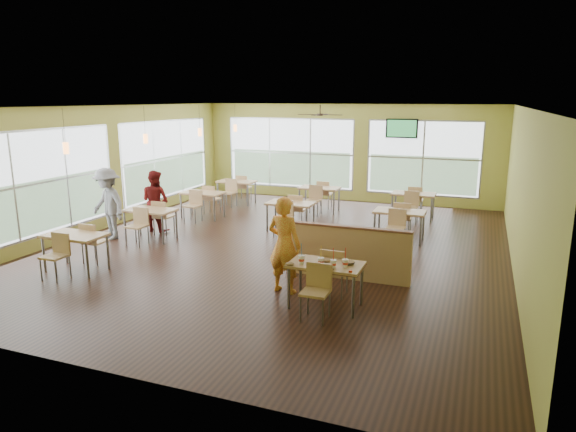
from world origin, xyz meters
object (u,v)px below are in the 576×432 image
Objects in this scene: man_plaid at (284,245)px; main_table at (326,270)px; food_basket at (348,263)px; half_wall_divider at (348,252)px.

main_table is at bearing 164.42° from man_plaid.
man_plaid reaches higher than main_table.
food_basket is at bearing 14.97° from main_table.
man_plaid is at bearing 166.34° from food_basket.
half_wall_divider is 1.42m from food_basket.
half_wall_divider is (0.00, 1.45, -0.11)m from main_table.
food_basket is (0.35, 0.09, 0.15)m from main_table.
half_wall_divider is at bearing 90.00° from main_table.
main_table is 0.99m from man_plaid.
half_wall_divider reaches higher than main_table.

